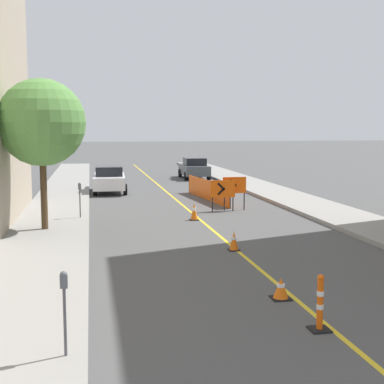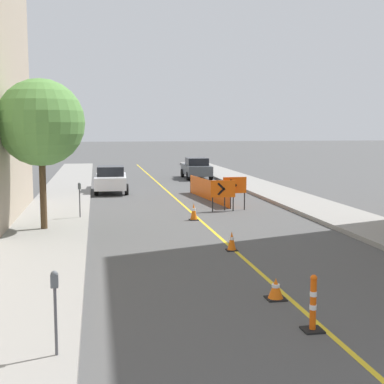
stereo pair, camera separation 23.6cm
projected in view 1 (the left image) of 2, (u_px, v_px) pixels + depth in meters
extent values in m
cube|color=gold|center=(172.00, 196.00, 30.09)|extent=(0.12, 53.61, 0.01)
cube|color=gray|center=(62.00, 197.00, 28.96)|extent=(2.87, 53.61, 0.17)
cube|color=gray|center=(274.00, 192.00, 31.19)|extent=(2.87, 53.61, 0.17)
cube|color=black|center=(281.00, 298.00, 12.05)|extent=(0.43, 0.43, 0.03)
cone|color=orange|center=(281.00, 288.00, 12.02)|extent=(0.34, 0.34, 0.45)
cylinder|color=white|center=(281.00, 285.00, 12.01)|extent=(0.18, 0.18, 0.07)
cube|color=black|center=(234.00, 250.00, 16.82)|extent=(0.34, 0.34, 0.03)
cone|color=orange|center=(234.00, 240.00, 16.78)|extent=(0.27, 0.27, 0.58)
cylinder|color=white|center=(234.00, 238.00, 16.77)|extent=(0.14, 0.14, 0.09)
cube|color=black|center=(194.00, 220.00, 22.36)|extent=(0.37, 0.37, 0.03)
cone|color=orange|center=(194.00, 211.00, 22.31)|extent=(0.30, 0.30, 0.69)
cylinder|color=white|center=(194.00, 209.00, 22.30)|extent=(0.15, 0.15, 0.11)
cube|color=black|center=(319.00, 329.00, 10.17)|extent=(0.38, 0.38, 0.04)
cylinder|color=#EF560C|center=(320.00, 304.00, 10.11)|extent=(0.12, 0.12, 0.96)
cylinder|color=white|center=(320.00, 307.00, 10.12)|extent=(0.13, 0.13, 0.10)
cylinder|color=white|center=(320.00, 293.00, 10.09)|extent=(0.13, 0.13, 0.10)
sphere|color=#EF560C|center=(321.00, 278.00, 10.05)|extent=(0.13, 0.13, 0.13)
cube|color=#EF560C|center=(223.00, 189.00, 24.56)|extent=(1.15, 0.14, 0.79)
cube|color=black|center=(221.00, 187.00, 24.49)|extent=(0.37, 0.05, 0.37)
cube|color=black|center=(221.00, 191.00, 24.51)|extent=(0.37, 0.05, 0.37)
cylinder|color=black|center=(212.00, 205.00, 24.55)|extent=(0.06, 0.06, 0.66)
cylinder|color=black|center=(233.00, 204.00, 24.73)|extent=(0.06, 0.06, 0.66)
cube|color=#EF560C|center=(234.00, 185.00, 24.95)|extent=(1.13, 0.11, 0.76)
cube|color=black|center=(233.00, 183.00, 24.88)|extent=(0.36, 0.04, 0.36)
cube|color=black|center=(233.00, 188.00, 24.90)|extent=(0.36, 0.04, 0.36)
cylinder|color=black|center=(224.00, 202.00, 24.95)|extent=(0.06, 0.06, 0.80)
cylinder|color=black|center=(244.00, 201.00, 25.13)|extent=(0.06, 0.06, 0.80)
cube|color=#EF560C|center=(207.00, 190.00, 28.59)|extent=(0.77, 6.74, 1.06)
cylinder|color=#262626|center=(230.00, 198.00, 25.38)|extent=(0.05, 0.05, 1.06)
cylinder|color=#262626|center=(189.00, 184.00, 31.81)|extent=(0.05, 0.05, 1.06)
cube|color=silver|center=(109.00, 181.00, 31.81)|extent=(1.98, 4.37, 0.72)
cube|color=black|center=(109.00, 171.00, 31.52)|extent=(1.61, 2.00, 0.55)
cylinder|color=black|center=(95.00, 185.00, 32.99)|extent=(0.25, 0.65, 0.64)
cylinder|color=black|center=(122.00, 185.00, 33.31)|extent=(0.25, 0.65, 0.64)
cylinder|color=black|center=(95.00, 190.00, 30.39)|extent=(0.25, 0.65, 0.64)
cylinder|color=black|center=(125.00, 189.00, 30.71)|extent=(0.25, 0.65, 0.64)
cube|color=#474C51|center=(194.00, 170.00, 40.67)|extent=(1.90, 4.34, 0.72)
cube|color=black|center=(195.00, 161.00, 40.39)|extent=(1.58, 1.97, 0.55)
cylinder|color=black|center=(180.00, 173.00, 41.86)|extent=(0.24, 0.65, 0.64)
cylinder|color=black|center=(201.00, 173.00, 42.18)|extent=(0.24, 0.65, 0.64)
cylinder|color=black|center=(186.00, 176.00, 39.26)|extent=(0.24, 0.65, 0.64)
cylinder|color=black|center=(209.00, 176.00, 39.58)|extent=(0.24, 0.65, 0.64)
cylinder|color=#4C4C51|center=(65.00, 322.00, 8.58)|extent=(0.05, 0.05, 1.13)
cube|color=#565B60|center=(64.00, 281.00, 8.49)|extent=(0.12, 0.10, 0.22)
sphere|color=#565B60|center=(64.00, 274.00, 8.48)|extent=(0.11, 0.11, 0.11)
cylinder|color=#4C4C51|center=(80.00, 203.00, 21.91)|extent=(0.05, 0.05, 1.17)
cube|color=#565B60|center=(80.00, 187.00, 21.82)|extent=(0.12, 0.10, 0.22)
sphere|color=#565B60|center=(80.00, 184.00, 21.81)|extent=(0.11, 0.11, 0.11)
cylinder|color=#4C3823|center=(44.00, 192.00, 19.35)|extent=(0.24, 0.24, 2.68)
sphere|color=#568E42|center=(42.00, 122.00, 19.05)|extent=(3.13, 3.13, 3.13)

